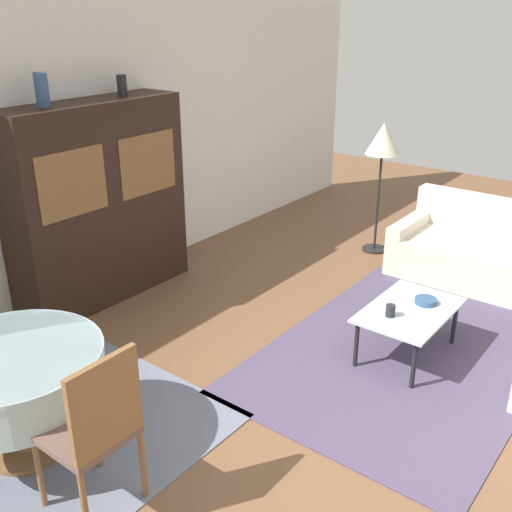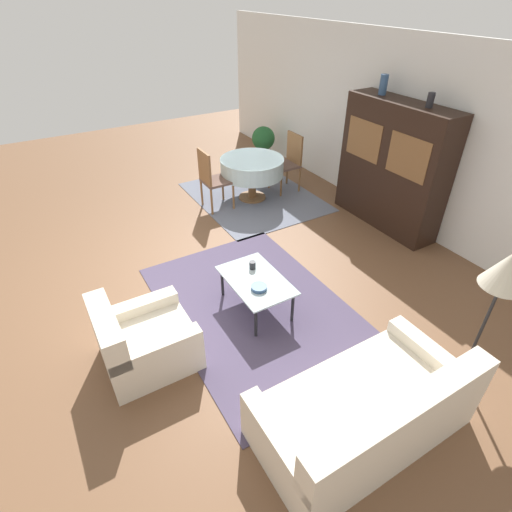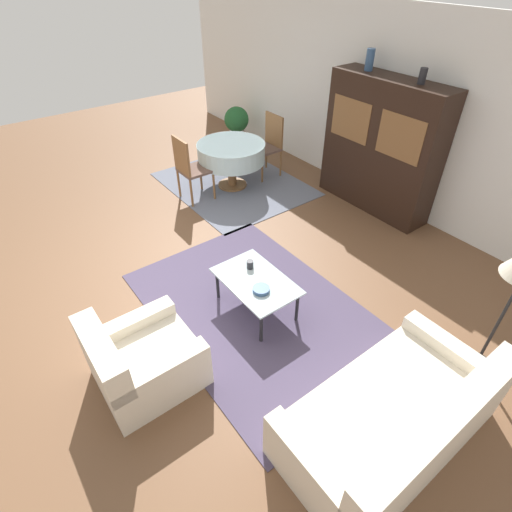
% 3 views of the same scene
% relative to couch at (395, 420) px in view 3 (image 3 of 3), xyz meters
% --- Properties ---
extents(ground_plane, '(14.00, 14.00, 0.00)m').
position_rel_couch_xyz_m(ground_plane, '(-2.93, -0.51, -0.28)').
color(ground_plane, brown).
extents(wall_back, '(10.00, 0.06, 2.70)m').
position_rel_couch_xyz_m(wall_back, '(-2.93, 3.12, 1.07)').
color(wall_back, white).
rests_on(wall_back, ground_plane).
extents(area_rug, '(2.90, 1.97, 0.01)m').
position_rel_couch_xyz_m(area_rug, '(-1.84, 0.02, -0.27)').
color(area_rug, '#4C425B').
rests_on(area_rug, ground_plane).
extents(dining_rug, '(2.42, 1.97, 0.01)m').
position_rel_couch_xyz_m(dining_rug, '(-4.45, 1.50, -0.27)').
color(dining_rug, slate).
rests_on(dining_rug, ground_plane).
extents(couch, '(0.95, 1.80, 0.80)m').
position_rel_couch_xyz_m(couch, '(0.00, 0.00, 0.00)').
color(couch, beige).
rests_on(couch, ground_plane).
extents(armchair, '(0.80, 0.88, 0.77)m').
position_rel_couch_xyz_m(armchair, '(-1.72, -1.36, 0.01)').
color(armchair, beige).
rests_on(armchair, ground_plane).
extents(coffee_table, '(0.93, 0.60, 0.41)m').
position_rel_couch_xyz_m(coffee_table, '(-1.86, 0.03, 0.10)').
color(coffee_table, black).
rests_on(coffee_table, area_rug).
extents(display_cabinet, '(1.77, 0.48, 1.88)m').
position_rel_couch_xyz_m(display_cabinet, '(-2.62, 2.84, 0.66)').
color(display_cabinet, black).
rests_on(display_cabinet, ground_plane).
extents(dining_table, '(1.09, 1.09, 0.73)m').
position_rel_couch_xyz_m(dining_table, '(-4.42, 1.45, 0.31)').
color(dining_table, brown).
rests_on(dining_table, dining_rug).
extents(dining_chair_near, '(0.44, 0.44, 1.02)m').
position_rel_couch_xyz_m(dining_chair_near, '(-4.42, 0.68, 0.30)').
color(dining_chair_near, brown).
rests_on(dining_chair_near, dining_rug).
extents(dining_chair_far, '(0.44, 0.44, 1.02)m').
position_rel_couch_xyz_m(dining_chair_far, '(-4.42, 2.22, 0.30)').
color(dining_chair_far, brown).
rests_on(dining_chair_far, dining_rug).
extents(cup, '(0.07, 0.07, 0.10)m').
position_rel_couch_xyz_m(cup, '(-2.06, 0.10, 0.19)').
color(cup, '#232328').
rests_on(cup, coffee_table).
extents(bowl, '(0.18, 0.18, 0.04)m').
position_rel_couch_xyz_m(bowl, '(-1.69, -0.03, 0.17)').
color(bowl, '#33517A').
rests_on(bowl, coffee_table).
extents(vase_tall, '(0.11, 0.11, 0.27)m').
position_rel_couch_xyz_m(vase_tall, '(-3.06, 2.84, 1.74)').
color(vase_tall, '#33517A').
rests_on(vase_tall, display_cabinet).
extents(vase_short, '(0.09, 0.09, 0.19)m').
position_rel_couch_xyz_m(vase_short, '(-2.23, 2.84, 1.70)').
color(vase_short, '#232328').
rests_on(vase_short, display_cabinet).
extents(potted_plant, '(0.49, 0.49, 0.71)m').
position_rel_couch_xyz_m(potted_plant, '(-5.95, 2.61, 0.13)').
color(potted_plant, beige).
rests_on(potted_plant, ground_plane).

